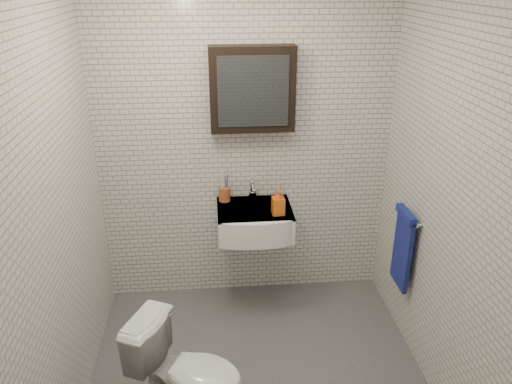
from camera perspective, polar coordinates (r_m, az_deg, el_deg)
ground at (r=3.54m, az=0.15°, el=-19.92°), size 2.20×2.00×0.01m
room_shell at (r=2.74m, az=0.18°, el=2.68°), size 2.22×2.02×2.51m
washbasin at (r=3.70m, az=-0.13°, el=-3.43°), size 0.55×0.50×0.20m
faucet at (r=3.81m, az=-0.39°, el=0.08°), size 0.06×0.20×0.15m
mirror_cabinet at (r=3.56m, az=-0.42°, el=11.64°), size 0.60×0.15×0.60m
towel_rail at (r=3.61m, az=16.45°, el=-5.87°), size 0.09×0.30×0.58m
toothbrush_cup at (r=3.80m, az=-3.62°, el=-0.17°), size 0.09×0.09×0.24m
soap_bottle at (r=3.57m, az=2.55°, el=-1.14°), size 0.09×0.10×0.19m
toilet at (r=3.08m, az=-7.69°, el=-19.91°), size 0.75×0.62×0.67m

